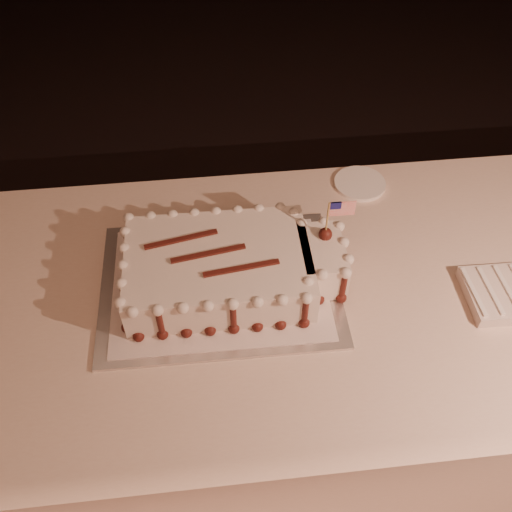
{
  "coord_description": "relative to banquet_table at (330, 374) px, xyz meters",
  "views": [
    {
      "loc": [
        -0.28,
        -0.15,
        1.72
      ],
      "look_at": [
        -0.2,
        0.63,
        0.84
      ],
      "focal_mm": 40.0,
      "sensor_mm": 36.0,
      "label": 1
    }
  ],
  "objects": [
    {
      "name": "sheet_cake",
      "position": [
        -0.25,
        0.03,
        0.43
      ],
      "size": [
        0.49,
        0.28,
        0.19
      ],
      "color": "silver",
      "rests_on": "doily"
    },
    {
      "name": "doily",
      "position": [
        -0.28,
        0.03,
        0.38
      ],
      "size": [
        0.46,
        0.35,
        0.0
      ],
      "primitive_type": "cube",
      "rotation": [
        0.0,
        0.0,
        -0.01
      ],
      "color": "silver",
      "rests_on": "cake_board"
    },
    {
      "name": "banquet_table",
      "position": [
        0.0,
        0.0,
        0.0
      ],
      "size": [
        2.4,
        0.8,
        0.75
      ],
      "primitive_type": "cube",
      "color": "beige",
      "rests_on": "ground"
    },
    {
      "name": "cake_board",
      "position": [
        -0.28,
        0.03,
        0.38
      ],
      "size": [
        0.52,
        0.39,
        0.01
      ],
      "primitive_type": "cube",
      "rotation": [
        0.0,
        0.0,
        -0.01
      ],
      "color": "beige",
      "rests_on": "banquet_table"
    },
    {
      "name": "side_plate",
      "position": [
        0.1,
        0.32,
        0.38
      ],
      "size": [
        0.13,
        0.13,
        0.01
      ],
      "primitive_type": "cylinder",
      "color": "white",
      "rests_on": "banquet_table"
    }
  ]
}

